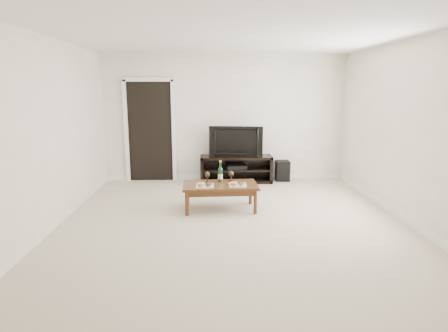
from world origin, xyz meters
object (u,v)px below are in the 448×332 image
media_console (236,169)px  television (236,141)px  subwoofer (282,171)px  coffee_table (220,197)px

media_console → television: television is taller
television → subwoofer: television is taller
subwoofer → television: bearing=-173.3°
television → subwoofer: (0.99, 0.09, -0.65)m
television → coffee_table: bearing=-93.5°
media_console → subwoofer: media_console is taller
media_console → television: (0.00, 0.00, 0.59)m
television → subwoofer: size_ratio=2.58×
media_console → coffee_table: media_console is taller
media_console → coffee_table: size_ratio=1.26×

